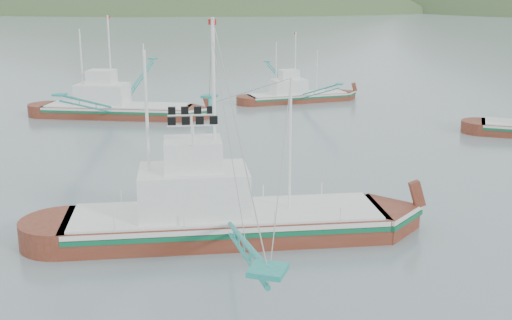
% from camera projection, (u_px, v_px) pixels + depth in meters
% --- Properties ---
extents(ground, '(1200.00, 1200.00, 0.00)m').
position_uv_depth(ground, '(221.00, 249.00, 33.07)').
color(ground, slate).
rests_on(ground, ground).
extents(main_boat, '(17.44, 29.28, 12.51)m').
position_uv_depth(main_boat, '(224.00, 191.00, 33.98)').
color(main_boat, '#5E2313').
rests_on(main_boat, ground).
extents(bg_boat_left, '(15.71, 27.32, 11.16)m').
position_uv_depth(bg_boat_left, '(115.00, 99.00, 66.20)').
color(bg_boat_left, '#5E2313').
rests_on(bg_boat_left, ground).
extents(bg_boat_far, '(16.13, 19.15, 8.73)m').
position_uv_depth(bg_boat_far, '(297.00, 86.00, 75.15)').
color(bg_boat_far, '#5E2313').
rests_on(bg_boat_far, ground).
extents(headland_left, '(448.00, 308.00, 210.00)m').
position_uv_depth(headland_left, '(157.00, 8.00, 416.91)').
color(headland_left, '#374D27').
rests_on(headland_left, ground).
extents(ridge_distant, '(960.00, 400.00, 240.00)m').
position_uv_depth(ridge_distant, '(488.00, 4.00, 539.81)').
color(ridge_distant, slate).
rests_on(ridge_distant, ground).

